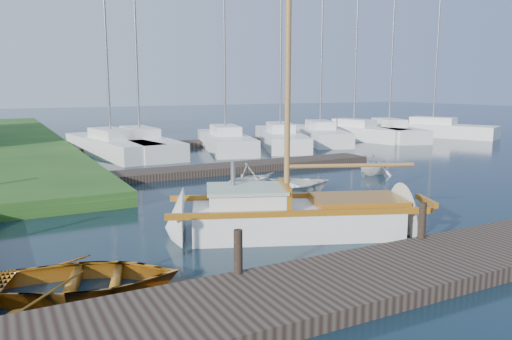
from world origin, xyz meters
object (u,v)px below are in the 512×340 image
mooring_post_2 (422,220)px  marina_boat_3 (280,137)px  marina_boat_2 (225,140)px  dinghy (84,274)px  marina_boat_7 (433,128)px  marina_boat_0 (111,144)px  marina_boat_6 (389,131)px  tender_c (277,184)px  mooring_post_1 (238,251)px  marina_boat_1 (140,142)px  marina_boat_5 (354,131)px  tender_b (250,176)px  marina_boat_4 (320,133)px  tender_d (375,163)px  sailboat (301,219)px

mooring_post_2 → marina_boat_3: size_ratio=0.07×
marina_boat_3 → marina_boat_2: bearing=115.9°
dinghy → marina_boat_7: bearing=-39.9°
marina_boat_0 → marina_boat_6: bearing=-100.7°
mooring_post_2 → marina_boat_6: marina_boat_6 is taller
tender_c → marina_boat_2: bearing=-10.1°
dinghy → marina_boat_7: (27.35, 17.50, 0.23)m
mooring_post_1 → marina_boat_1: marina_boat_1 is taller
mooring_post_1 → dinghy: mooring_post_1 is taller
mooring_post_1 → marina_boat_0: marina_boat_0 is taller
mooring_post_2 → marina_boat_5: bearing=54.8°
marina_boat_3 → marina_boat_5: (6.42, 0.90, 0.01)m
mooring_post_2 → marina_boat_0: bearing=98.0°
mooring_post_1 → tender_b: bearing=61.4°
tender_c → marina_boat_0: size_ratio=0.33×
mooring_post_2 → marina_boat_2: marina_boat_2 is taller
marina_boat_2 → marina_boat_4: size_ratio=1.13×
marina_boat_2 → marina_boat_4: (7.18, 0.83, -0.01)m
marina_boat_1 → marina_boat_7: size_ratio=0.93×
marina_boat_3 → tender_d: bearing=-166.5°
sailboat → marina_boat_7: 27.29m
marina_boat_5 → marina_boat_0: bearing=76.1°
sailboat → marina_boat_5: marina_boat_5 is taller
tender_d → marina_boat_3: (1.68, 10.57, 0.08)m
mooring_post_2 → tender_c: 6.41m
mooring_post_2 → sailboat: bearing=123.4°
marina_boat_5 → marina_boat_1: bearing=75.3°
tender_b → marina_boat_5: bearing=-67.1°
mooring_post_1 → marina_boat_3: 22.10m
tender_d → marina_boat_2: size_ratio=0.15×
mooring_post_1 → marina_boat_2: 20.12m
marina_boat_1 → tender_c: bearing=-176.2°
tender_c → marina_boat_7: marina_boat_7 is taller
marina_boat_2 → marina_boat_1: bearing=91.4°
marina_boat_2 → dinghy: bearing=162.7°
marina_boat_6 → tender_b: bearing=142.1°
mooring_post_1 → marina_boat_1: (3.39, 19.48, -0.13)m
mooring_post_2 → marina_boat_2: bearing=79.0°
mooring_post_2 → tender_b: tender_b is taller
marina_boat_5 → marina_boat_6: marina_boat_5 is taller
mooring_post_1 → marina_boat_5: (18.30, 19.54, -0.12)m
tender_b → marina_boat_2: bearing=-37.8°
sailboat → tender_c: sailboat is taller
marina_boat_3 → marina_boat_4: bearing=-57.2°
marina_boat_0 → marina_boat_3: size_ratio=0.97×
marina_boat_0 → mooring_post_2: bearing=178.8°
mooring_post_2 → dinghy: bearing=171.0°
marina_boat_2 → marina_boat_7: marina_boat_2 is taller
marina_boat_0 → marina_boat_4: marina_boat_0 is taller
marina_boat_7 → sailboat: bearing=102.3°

